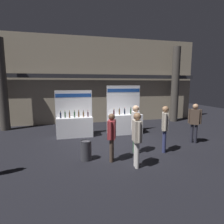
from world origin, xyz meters
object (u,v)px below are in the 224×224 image
at_px(visitor_1, 165,125).
at_px(trash_bin, 86,150).
at_px(visitor_6, 136,125).
at_px(visitor_3, 195,120).
at_px(visitor_0, 112,133).
at_px(visitor_2, 137,135).
at_px(exhibitor_booth_0, 75,125).
at_px(exhibitor_booth_1, 125,122).

bearing_deg(visitor_1, trash_bin, 115.91).
height_order(trash_bin, visitor_6, visitor_6).
relative_size(trash_bin, visitor_3, 0.39).
relative_size(trash_bin, visitor_1, 0.39).
height_order(visitor_1, visitor_6, visitor_6).
xyz_separation_m(visitor_1, visitor_3, (1.82, 0.69, -0.01)).
height_order(trash_bin, visitor_0, visitor_0).
bearing_deg(visitor_6, visitor_0, 117.06).
xyz_separation_m(trash_bin, visitor_6, (1.85, 0.21, 0.72)).
height_order(visitor_2, visitor_3, visitor_3).
bearing_deg(visitor_1, visitor_0, 124.14).
height_order(trash_bin, visitor_2, visitor_2).
xyz_separation_m(visitor_0, visitor_3, (3.95, 1.04, 0.07)).
relative_size(visitor_2, visitor_6, 0.95).
bearing_deg(visitor_0, visitor_6, 137.97).
bearing_deg(trash_bin, exhibitor_booth_0, 94.37).
distance_m(visitor_2, visitor_6, 1.21).
bearing_deg(visitor_0, visitor_1, 121.03).
bearing_deg(exhibitor_booth_0, trash_bin, -85.63).
bearing_deg(exhibitor_booth_1, visitor_6, -99.91).
xyz_separation_m(exhibitor_booth_0, visitor_6, (2.08, -2.80, 0.48)).
xyz_separation_m(visitor_0, visitor_1, (2.13, 0.34, 0.08)).
bearing_deg(visitor_3, visitor_6, -127.22).
bearing_deg(visitor_2, exhibitor_booth_0, -152.43).
height_order(exhibitor_booth_0, trash_bin, exhibitor_booth_0).
bearing_deg(trash_bin, visitor_2, -32.55).
distance_m(trash_bin, visitor_3, 4.88).
distance_m(exhibitor_booth_1, visitor_6, 2.83).
bearing_deg(visitor_6, visitor_1, -97.26).
bearing_deg(visitor_6, trash_bin, 97.34).
relative_size(visitor_0, visitor_2, 0.94).
distance_m(trash_bin, visitor_1, 3.04).
xyz_separation_m(exhibitor_booth_1, visitor_6, (-0.48, -2.75, 0.44)).
height_order(exhibitor_booth_1, visitor_1, exhibitor_booth_1).
xyz_separation_m(exhibitor_booth_1, visitor_3, (2.44, -2.22, 0.41)).
bearing_deg(visitor_0, visitor_3, 126.56).
height_order(visitor_1, visitor_2, visitor_1).
bearing_deg(visitor_1, visitor_3, -44.22).
bearing_deg(trash_bin, visitor_1, 0.98).
bearing_deg(exhibitor_booth_1, trash_bin, -128.22).
relative_size(trash_bin, visitor_2, 0.40).
relative_size(exhibitor_booth_0, visitor_1, 1.28).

